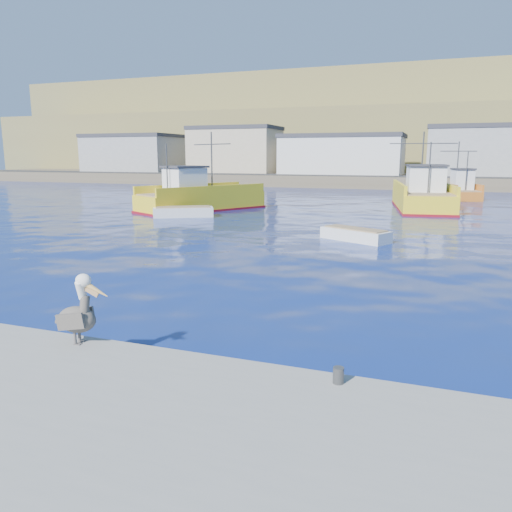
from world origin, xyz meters
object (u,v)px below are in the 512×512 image
at_px(boat_orange, 459,190).
at_px(skiff_left, 183,213).
at_px(trawler_yellow_a, 199,198).
at_px(pelican, 79,314).
at_px(skiff_mid, 355,236).
at_px(trawler_yellow_b, 422,197).

relative_size(boat_orange, skiff_left, 1.68).
relative_size(trawler_yellow_a, pelican, 7.37).
bearing_deg(skiff_mid, pelican, -99.35).
bearing_deg(trawler_yellow_a, pelican, -68.22).
relative_size(boat_orange, pelican, 4.93).
bearing_deg(pelican, boat_orange, 79.43).
relative_size(skiff_left, skiff_mid, 1.14).
bearing_deg(pelican, trawler_yellow_a, 111.78).
bearing_deg(skiff_mid, skiff_left, 155.67).
bearing_deg(skiff_left, trawler_yellow_b, 35.58).
relative_size(trawler_yellow_a, skiff_left, 2.52).
height_order(skiff_mid, pelican, pelican).
bearing_deg(trawler_yellow_a, boat_orange, 43.10).
xyz_separation_m(boat_orange, skiff_left, (-19.76, -23.79, -0.68)).
distance_m(trawler_yellow_b, skiff_left, 20.32).
distance_m(skiff_left, pelican, 26.87).
bearing_deg(trawler_yellow_a, skiff_left, -78.68).
bearing_deg(trawler_yellow_b, pelican, -99.02).
bearing_deg(boat_orange, skiff_mid, -101.32).
bearing_deg(skiff_mid, trawler_yellow_a, 143.91).
xyz_separation_m(skiff_left, skiff_mid, (13.76, -6.22, -0.04)).
xyz_separation_m(trawler_yellow_b, pelican, (-5.78, -36.43, 0.09)).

